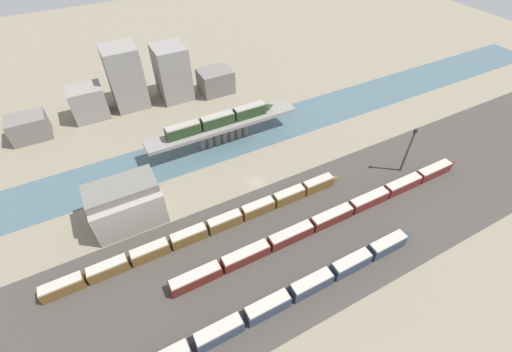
% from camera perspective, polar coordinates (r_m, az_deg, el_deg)
% --- Properties ---
extents(ground_plane, '(400.00, 400.00, 0.00)m').
position_cam_1_polar(ground_plane, '(105.47, -0.12, -1.02)').
color(ground_plane, gray).
extents(railbed_yard, '(280.00, 42.00, 0.01)m').
position_cam_1_polar(railbed_yard, '(92.29, 6.98, -10.32)').
color(railbed_yard, '#423D38').
rests_on(railbed_yard, ground).
extents(river_water, '(320.00, 19.06, 0.01)m').
position_cam_1_polar(river_water, '(121.30, -5.25, 5.77)').
color(river_water, '#47606B').
rests_on(river_water, ground).
extents(bridge, '(53.21, 7.24, 7.49)m').
position_cam_1_polar(bridge, '(117.90, -5.43, 7.96)').
color(bridge, gray).
rests_on(bridge, ground).
extents(train_on_bridge, '(39.18, 3.20, 4.01)m').
position_cam_1_polar(train_on_bridge, '(115.61, -5.78, 9.39)').
color(train_on_bridge, '#23381E').
rests_on(train_on_bridge, bridge).
extents(train_yard_near, '(94.83, 3.06, 4.02)m').
position_cam_1_polar(train_yard_near, '(79.03, -1.14, -22.41)').
color(train_yard_near, '#2D384C').
rests_on(train_yard_near, ground).
extents(train_yard_mid, '(95.58, 3.04, 3.50)m').
position_cam_1_polar(train_yard_mid, '(96.96, 13.27, -6.31)').
color(train_yard_mid, '#5B1E19').
rests_on(train_yard_mid, ground).
extents(train_yard_far, '(84.02, 2.88, 3.65)m').
position_cam_1_polar(train_yard_far, '(92.41, -7.46, -8.44)').
color(train_yard_far, brown).
rests_on(train_yard_far, ground).
extents(warehouse_building, '(18.29, 13.19, 12.78)m').
position_cam_1_polar(warehouse_building, '(97.77, -20.87, -4.22)').
color(warehouse_building, '#9E998E').
rests_on(warehouse_building, ground).
extents(signal_tower, '(1.00, 0.72, 15.98)m').
position_cam_1_polar(signal_tower, '(113.85, 24.00, 3.94)').
color(signal_tower, '#4C4C51').
rests_on(signal_tower, ground).
extents(city_block_far_left, '(12.43, 9.25, 8.46)m').
position_cam_1_polar(city_block_far_left, '(143.96, -33.64, 6.76)').
color(city_block_far_left, slate).
rests_on(city_block_far_left, ground).
extents(city_block_left, '(12.19, 9.97, 12.21)m').
position_cam_1_polar(city_block_left, '(144.28, -26.17, 10.92)').
color(city_block_left, gray).
rests_on(city_block_left, ground).
extents(city_block_center, '(12.18, 12.35, 23.58)m').
position_cam_1_polar(city_block_center, '(143.53, -20.94, 15.09)').
color(city_block_center, gray).
rests_on(city_block_center, ground).
extents(city_block_right, '(11.88, 13.03, 21.18)m').
position_cam_1_polar(city_block_right, '(144.62, -13.79, 16.38)').
color(city_block_right, gray).
rests_on(city_block_right, ground).
extents(city_block_far_right, '(13.12, 10.96, 9.39)m').
position_cam_1_polar(city_block_far_right, '(148.29, -6.76, 15.45)').
color(city_block_far_right, slate).
rests_on(city_block_far_right, ground).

